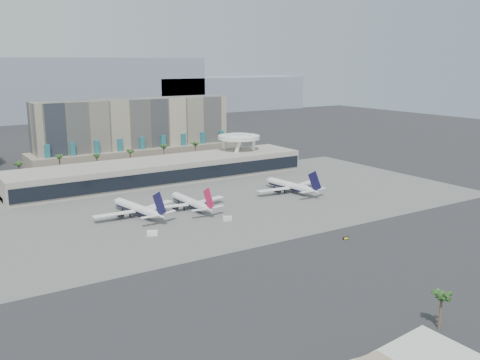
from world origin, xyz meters
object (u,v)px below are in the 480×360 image
service_vehicle_a (152,233)px  airliner_centre (190,202)px  airliner_right (290,186)px  service_vehicle_b (227,218)px  airliner_left (137,208)px  taxiway_sign (346,238)px

service_vehicle_a → airliner_centre: bearing=64.9°
airliner_right → service_vehicle_b: size_ratio=10.93×
service_vehicle_a → service_vehicle_b: 34.93m
airliner_centre → service_vehicle_b: (4.88, -24.42, -2.42)m
airliner_left → service_vehicle_a: airliner_left is taller
airliner_left → airliner_right: airliner_left is taller
airliner_left → taxiway_sign: bearing=-63.3°
airliner_left → service_vehicle_b: (29.75, -26.85, -2.62)m
airliner_right → service_vehicle_b: bearing=-160.7°
airliner_left → airliner_right: (82.97, -1.67, -0.03)m
airliner_left → airliner_centre: size_ratio=1.05×
service_vehicle_b → taxiway_sign: 51.90m
service_vehicle_a → taxiway_sign: size_ratio=1.69×
taxiway_sign → airliner_right: bearing=81.2°
airliner_left → airliner_centre: 25.00m
airliner_centre → taxiway_sign: airliner_centre is taller
airliner_right → service_vehicle_a: airliner_right is taller
airliner_centre → taxiway_sign: (30.07, -69.79, -2.83)m
airliner_right → airliner_left: bearing=172.9°
airliner_right → service_vehicle_a: 92.06m
airliner_right → service_vehicle_b: (-53.21, -25.18, -2.60)m
airliner_centre → airliner_right: airliner_right is taller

